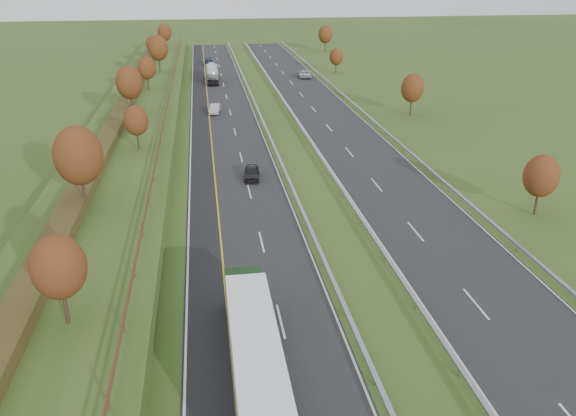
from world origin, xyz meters
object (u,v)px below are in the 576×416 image
(car_dark_near, at_px, (252,173))
(box_lorry, at_px, (254,350))
(car_small_far, at_px, (209,62))
(car_silver_mid, at_px, (215,109))
(car_oncoming, at_px, (304,74))
(road_tanker, at_px, (212,73))

(car_dark_near, bearing_deg, box_lorry, -88.16)
(box_lorry, height_order, car_small_far, box_lorry)
(box_lorry, height_order, car_silver_mid, box_lorry)
(car_dark_near, bearing_deg, car_small_far, 98.86)
(car_silver_mid, xyz_separation_m, car_oncoming, (20.17, 29.70, 0.04))
(car_silver_mid, distance_m, car_oncoming, 35.90)
(box_lorry, xyz_separation_m, car_silver_mid, (-0.18, 65.59, -1.57))
(box_lorry, height_order, car_dark_near, box_lorry)
(road_tanker, distance_m, car_dark_near, 59.94)
(car_dark_near, distance_m, car_silver_mid, 31.92)
(road_tanker, distance_m, car_silver_mid, 28.13)
(car_dark_near, height_order, car_oncoming, car_oncoming)
(road_tanker, bearing_deg, car_silver_mid, -90.80)
(car_dark_near, relative_size, car_silver_mid, 0.94)
(car_silver_mid, bearing_deg, car_oncoming, 62.99)
(car_small_far, bearing_deg, car_silver_mid, -92.95)
(box_lorry, bearing_deg, car_silver_mid, 90.16)
(car_small_far, relative_size, car_oncoming, 0.96)
(road_tanker, xyz_separation_m, car_dark_near, (2.73, -59.87, -1.12))
(car_silver_mid, relative_size, car_oncoming, 0.80)
(road_tanker, bearing_deg, car_small_far, 90.47)
(car_small_far, bearing_deg, box_lorry, -92.71)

